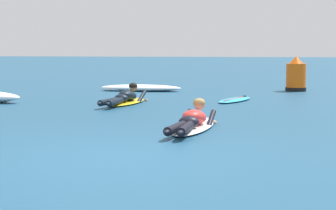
% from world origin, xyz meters
% --- Properties ---
extents(ground_plane, '(120.00, 120.00, 0.00)m').
position_xyz_m(ground_plane, '(0.00, 10.00, 0.00)').
color(ground_plane, navy).
extents(surfer_near, '(0.78, 2.53, 0.53)m').
position_xyz_m(surfer_near, '(0.70, 2.37, 0.14)').
color(surfer_near, white).
rests_on(surfer_near, ground).
extents(surfer_far, '(0.81, 2.50, 0.55)m').
position_xyz_m(surfer_far, '(-1.43, 6.37, 0.14)').
color(surfer_far, yellow).
rests_on(surfer_far, ground).
extents(drifting_surfboard, '(1.06, 1.89, 0.16)m').
position_xyz_m(drifting_surfboard, '(1.18, 7.63, 0.03)').
color(drifting_surfboard, '#2DB2D1').
rests_on(drifting_surfboard, ground).
extents(whitewater_mid_right, '(2.57, 0.73, 0.21)m').
position_xyz_m(whitewater_mid_right, '(-1.91, 10.46, 0.10)').
color(whitewater_mid_right, white).
rests_on(whitewater_mid_right, ground).
extents(channel_marker_buoy, '(0.65, 0.65, 1.11)m').
position_xyz_m(channel_marker_buoy, '(2.93, 11.26, 0.45)').
color(channel_marker_buoy, '#EA5B0F').
rests_on(channel_marker_buoy, ground).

